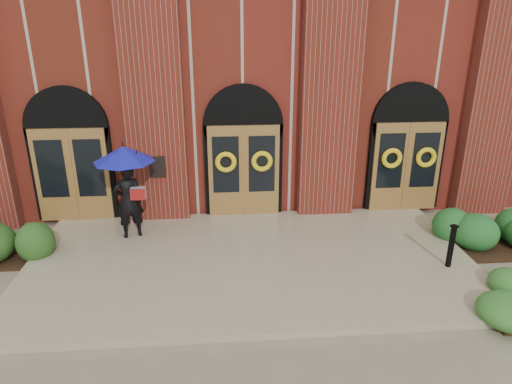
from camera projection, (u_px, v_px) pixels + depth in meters
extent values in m
plane|color=gray|center=(251.00, 268.00, 10.25)|extent=(90.00, 90.00, 0.00)
cube|color=tan|center=(251.00, 261.00, 10.36)|extent=(10.00, 5.30, 0.15)
cube|color=maroon|center=(234.00, 68.00, 17.29)|extent=(16.00, 12.00, 7.00)
cube|color=black|center=(158.00, 167.00, 11.79)|extent=(0.40, 0.05, 0.55)
cube|color=maroon|center=(153.00, 93.00, 11.37)|extent=(1.50, 0.45, 7.00)
cube|color=maroon|center=(330.00, 91.00, 11.71)|extent=(1.50, 0.45, 7.00)
cube|color=maroon|center=(498.00, 89.00, 12.04)|extent=(1.50, 0.45, 7.00)
cube|color=olive|center=(72.00, 175.00, 11.94)|extent=(1.90, 0.10, 2.50)
cylinder|color=black|center=(67.00, 127.00, 11.62)|extent=(2.10, 0.22, 2.10)
cube|color=olive|center=(244.00, 171.00, 12.27)|extent=(1.90, 0.10, 2.50)
cylinder|color=black|center=(243.00, 124.00, 11.96)|extent=(2.10, 0.22, 2.10)
cube|color=olive|center=(406.00, 167.00, 12.61)|extent=(1.90, 0.10, 2.50)
cylinder|color=black|center=(409.00, 121.00, 12.30)|extent=(2.10, 0.22, 2.10)
torus|color=yellow|center=(226.00, 162.00, 12.02)|extent=(0.57, 0.13, 0.57)
torus|color=yellow|center=(262.00, 161.00, 12.09)|extent=(0.57, 0.13, 0.57)
torus|color=yellow|center=(392.00, 158.00, 12.35)|extent=(0.57, 0.13, 0.57)
torus|color=yellow|center=(426.00, 157.00, 12.43)|extent=(0.57, 0.13, 0.57)
imported|color=black|center=(129.00, 201.00, 11.09)|extent=(0.80, 0.65, 1.88)
cone|color=#151BA3|center=(124.00, 154.00, 10.67)|extent=(1.85, 1.85, 0.38)
cylinder|color=black|center=(128.00, 175.00, 10.80)|extent=(0.02, 0.02, 0.62)
cube|color=#A7A9AC|center=(138.00, 193.00, 10.88)|extent=(0.39, 0.28, 0.28)
cube|color=maroon|center=(138.00, 195.00, 10.79)|extent=(0.34, 0.14, 0.28)
cube|color=black|center=(451.00, 247.00, 9.84)|extent=(0.11, 0.11, 0.95)
cube|color=black|center=(455.00, 226.00, 9.67)|extent=(0.17, 0.17, 0.04)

